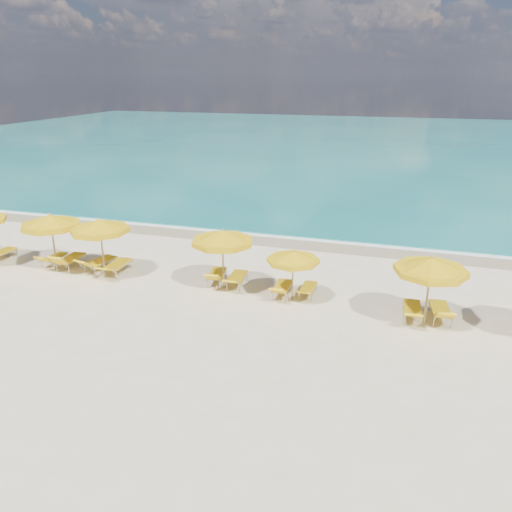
# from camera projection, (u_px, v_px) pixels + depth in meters

# --- Properties ---
(ground_plane) EXTENTS (120.00, 120.00, 0.00)m
(ground_plane) POSITION_uv_depth(u_px,v_px,m) (245.00, 297.00, 19.78)
(ground_plane) COLOR beige
(ocean) EXTENTS (120.00, 80.00, 0.30)m
(ocean) POSITION_uv_depth(u_px,v_px,m) (362.00, 143.00, 62.92)
(ocean) COLOR #126663
(ocean) RESTS_ON ground
(wet_sand_band) EXTENTS (120.00, 2.60, 0.01)m
(wet_sand_band) POSITION_uv_depth(u_px,v_px,m) (288.00, 240.00, 26.43)
(wet_sand_band) COLOR tan
(wet_sand_band) RESTS_ON ground
(foam_line) EXTENTS (120.00, 1.20, 0.03)m
(foam_line) POSITION_uv_depth(u_px,v_px,m) (291.00, 236.00, 27.15)
(foam_line) COLOR white
(foam_line) RESTS_ON ground
(whitecap_near) EXTENTS (14.00, 0.36, 0.05)m
(whitecap_near) POSITION_uv_depth(u_px,v_px,m) (238.00, 194.00, 36.68)
(whitecap_near) COLOR white
(whitecap_near) RESTS_ON ground
(whitecap_far) EXTENTS (18.00, 0.30, 0.05)m
(whitecap_far) POSITION_uv_depth(u_px,v_px,m) (435.00, 186.00, 39.20)
(whitecap_far) COLOR white
(whitecap_far) RESTS_ON ground
(umbrella_1) EXTENTS (3.16, 3.16, 2.62)m
(umbrella_1) POSITION_uv_depth(u_px,v_px,m) (50.00, 222.00, 21.82)
(umbrella_1) COLOR tan
(umbrella_1) RESTS_ON ground
(umbrella_2) EXTENTS (3.34, 3.34, 2.57)m
(umbrella_2) POSITION_uv_depth(u_px,v_px,m) (100.00, 226.00, 21.30)
(umbrella_2) COLOR tan
(umbrella_2) RESTS_ON ground
(umbrella_3) EXTENTS (2.84, 2.84, 2.56)m
(umbrella_3) POSITION_uv_depth(u_px,v_px,m) (222.00, 238.00, 19.85)
(umbrella_3) COLOR tan
(umbrella_3) RESTS_ON ground
(umbrella_4) EXTENTS (2.36, 2.36, 2.07)m
(umbrella_4) POSITION_uv_depth(u_px,v_px,m) (293.00, 257.00, 18.97)
(umbrella_4) COLOR tan
(umbrella_4) RESTS_ON ground
(umbrella_5) EXTENTS (2.73, 2.73, 2.55)m
(umbrella_5) POSITION_uv_depth(u_px,v_px,m) (431.00, 266.00, 16.95)
(umbrella_5) COLOR tan
(umbrella_5) RESTS_ON ground
(lounger_0_right) EXTENTS (0.74, 1.93, 0.71)m
(lounger_0_right) POSITION_uv_depth(u_px,v_px,m) (1.00, 256.00, 23.60)
(lounger_0_right) COLOR #A5A8AD
(lounger_0_right) RESTS_ON ground
(lounger_1_left) EXTENTS (0.59, 1.69, 0.73)m
(lounger_1_left) POSITION_uv_depth(u_px,v_px,m) (54.00, 260.00, 23.06)
(lounger_1_left) COLOR #A5A8AD
(lounger_1_left) RESTS_ON ground
(lounger_1_right) EXTENTS (0.79, 2.02, 0.94)m
(lounger_1_right) POSITION_uv_depth(u_px,v_px,m) (71.00, 262.00, 22.68)
(lounger_1_right) COLOR #A5A8AD
(lounger_1_right) RESTS_ON ground
(lounger_2_left) EXTENTS (1.05, 2.09, 0.87)m
(lounger_2_left) POSITION_uv_depth(u_px,v_px,m) (100.00, 265.00, 22.38)
(lounger_2_left) COLOR #A5A8AD
(lounger_2_left) RESTS_ON ground
(lounger_2_right) EXTENTS (0.70, 2.07, 0.75)m
(lounger_2_right) POSITION_uv_depth(u_px,v_px,m) (117.00, 268.00, 22.01)
(lounger_2_right) COLOR #A5A8AD
(lounger_2_right) RESTS_ON ground
(lounger_3_left) EXTENTS (0.92, 1.95, 0.82)m
(lounger_3_left) POSITION_uv_depth(u_px,v_px,m) (217.00, 277.00, 21.06)
(lounger_3_left) COLOR #A5A8AD
(lounger_3_left) RESTS_ON ground
(lounger_3_right) EXTENTS (0.72, 1.92, 0.71)m
(lounger_3_right) POSITION_uv_depth(u_px,v_px,m) (237.00, 281.00, 20.77)
(lounger_3_right) COLOR #A5A8AD
(lounger_3_right) RESTS_ON ground
(lounger_4_left) EXTENTS (0.65, 1.84, 0.77)m
(lounger_4_left) POSITION_uv_depth(u_px,v_px,m) (282.00, 290.00, 19.84)
(lounger_4_left) COLOR #A5A8AD
(lounger_4_left) RESTS_ON ground
(lounger_4_right) EXTENTS (0.57, 1.68, 0.60)m
(lounger_4_right) POSITION_uv_depth(u_px,v_px,m) (308.00, 291.00, 19.83)
(lounger_4_right) COLOR #A5A8AD
(lounger_4_right) RESTS_ON ground
(lounger_5_left) EXTENTS (0.69, 1.95, 0.76)m
(lounger_5_left) POSITION_uv_depth(u_px,v_px,m) (412.00, 313.00, 17.96)
(lounger_5_left) COLOR #A5A8AD
(lounger_5_left) RESTS_ON ground
(lounger_5_right) EXTENTS (0.84, 1.98, 0.85)m
(lounger_5_right) POSITION_uv_depth(u_px,v_px,m) (440.00, 314.00, 17.86)
(lounger_5_right) COLOR #A5A8AD
(lounger_5_right) RESTS_ON ground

